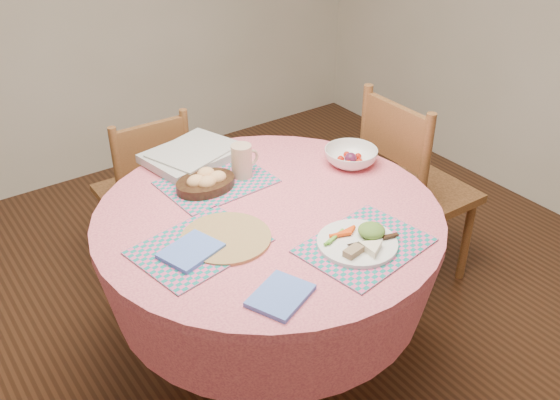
{
  "coord_description": "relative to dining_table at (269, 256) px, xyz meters",
  "views": [
    {
      "loc": [
        -1.04,
        -1.54,
        1.94
      ],
      "look_at": [
        0.05,
        0.0,
        0.78
      ],
      "focal_mm": 40.0,
      "sensor_mm": 36.0,
      "label": 1
    }
  ],
  "objects": [
    {
      "name": "dinner_plate",
      "position": [
        0.12,
        -0.35,
        0.22
      ],
      "size": [
        0.26,
        0.26,
        0.05
      ],
      "rotation": [
        0.0,
        0.0,
        0.17
      ],
      "color": "white",
      "rests_on": "placemat_front"
    },
    {
      "name": "fruit_bowl",
      "position": [
        0.47,
        0.1,
        0.23
      ],
      "size": [
        0.27,
        0.27,
        0.07
      ],
      "rotation": [
        0.0,
        0.0,
        0.38
      ],
      "color": "white",
      "rests_on": "dining_table"
    },
    {
      "name": "ground",
      "position": [
        0.0,
        0.0,
        -0.56
      ],
      "size": [
        4.0,
        4.0,
        0.0
      ],
      "primitive_type": "plane",
      "color": "#331C0F",
      "rests_on": "ground"
    },
    {
      "name": "placemat_left",
      "position": [
        -0.31,
        -0.05,
        0.2
      ],
      "size": [
        0.45,
        0.36,
        0.01
      ],
      "primitive_type": "cube",
      "rotation": [
        0.0,
        0.0,
        0.17
      ],
      "color": "#167D78",
      "rests_on": "dining_table"
    },
    {
      "name": "chair_back",
      "position": [
        -0.09,
        0.88,
        -0.11
      ],
      "size": [
        0.41,
        0.39,
        0.86
      ],
      "rotation": [
        0.0,
        0.0,
        3.12
      ],
      "color": "brown",
      "rests_on": "ground"
    },
    {
      "name": "bread_bowl",
      "position": [
        -0.1,
        0.26,
        0.23
      ],
      "size": [
        0.23,
        0.23,
        0.08
      ],
      "color": "black",
      "rests_on": "placemat_back"
    },
    {
      "name": "placemat_back",
      "position": [
        -0.05,
        0.28,
        0.2
      ],
      "size": [
        0.41,
        0.32,
        0.01
      ],
      "primitive_type": "cube",
      "rotation": [
        0.0,
        0.0,
        0.05
      ],
      "color": "#167D78",
      "rests_on": "dining_table"
    },
    {
      "name": "chair_right",
      "position": [
        0.86,
        0.12,
        -0.05
      ],
      "size": [
        0.43,
        0.45,
        0.97
      ],
      "rotation": [
        0.0,
        0.0,
        1.56
      ],
      "color": "brown",
      "rests_on": "ground"
    },
    {
      "name": "wicker_trivet",
      "position": [
        -0.21,
        -0.06,
        0.2
      ],
      "size": [
        0.3,
        0.3,
        0.01
      ],
      "primitive_type": "cylinder",
      "color": "#91613F",
      "rests_on": "dining_table"
    },
    {
      "name": "dining_table",
      "position": [
        0.0,
        0.0,
        0.0
      ],
      "size": [
        1.24,
        1.24,
        0.75
      ],
      "color": "#F77380",
      "rests_on": "ground"
    },
    {
      "name": "placemat_front",
      "position": [
        0.14,
        -0.35,
        0.2
      ],
      "size": [
        0.44,
        0.36,
        0.01
      ],
      "primitive_type": "cube",
      "rotation": [
        0.0,
        0.0,
        0.16
      ],
      "color": "#167D78",
      "rests_on": "dining_table"
    },
    {
      "name": "napkin_near",
      "position": [
        -0.23,
        -0.4,
        0.2
      ],
      "size": [
        0.22,
        0.2,
        0.01
      ],
      "primitive_type": "cube",
      "rotation": [
        0.0,
        0.0,
        0.4
      ],
      "color": "#5478DA",
      "rests_on": "dining_table"
    },
    {
      "name": "latte_mug",
      "position": [
        0.06,
        0.27,
        0.27
      ],
      "size": [
        0.12,
        0.08,
        0.13
      ],
      "color": "tan",
      "rests_on": "placemat_back"
    },
    {
      "name": "napkin_far",
      "position": [
        -0.35,
        -0.07,
        0.21
      ],
      "size": [
        0.21,
        0.19,
        0.01
      ],
      "primitive_type": "cube",
      "rotation": [
        0.0,
        0.0,
        0.3
      ],
      "color": "#5478DA",
      "rests_on": "placemat_left"
    },
    {
      "name": "newspaper_stack",
      "position": [
        -0.04,
        0.5,
        0.22
      ],
      "size": [
        0.4,
        0.34,
        0.04
      ],
      "rotation": [
        0.0,
        0.0,
        0.17
      ],
      "color": "silver",
      "rests_on": "dining_table"
    }
  ]
}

